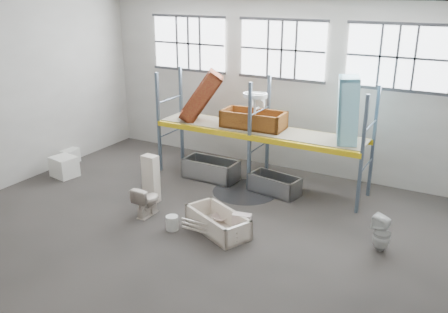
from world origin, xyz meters
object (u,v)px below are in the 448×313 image
Objects in this scene: cistern_tall at (151,179)px; toilet_white at (382,233)px; bucket at (172,223)px; toilet_beige at (147,200)px; steel_tub_left at (211,169)px; steel_tub_right at (275,184)px; blue_tub_upright at (348,111)px; carton_near at (64,167)px; rust_tub_flat at (253,120)px; bathtub_beige at (218,222)px.

cistern_tall reaches higher than toilet_white.
bucket is (1.37, -1.04, -0.46)m from cistern_tall.
toilet_beige is 0.62× the size of cistern_tall.
steel_tub_left is 1.16× the size of steel_tub_right.
steel_tub_left is at bearing -93.73° from toilet_beige.
bucket is at bearing -59.43° from toilet_white.
blue_tub_upright reaches higher than bucket.
toilet_beige is at bearing -55.89° from cistern_tall.
steel_tub_right is at bearing -128.93° from toilet_beige.
steel_tub_left reaches higher than steel_tub_right.
carton_near is at bearing -177.54° from cistern_tall.
cistern_tall is (-0.40, 0.72, 0.24)m from toilet_beige.
blue_tub_upright is (3.72, 0.43, 2.10)m from steel_tub_left.
cistern_tall is 1.80× the size of carton_near.
rust_tub_flat is (1.28, 3.27, 1.43)m from toilet_beige.
steel_tub_right is at bearing 42.95° from cistern_tall.
blue_tub_upright reaches higher than cistern_tall.
steel_tub_left is 0.92× the size of blue_tub_upright.
toilet_beige reaches higher than bucket.
bathtub_beige is 0.93× the size of blue_tub_upright.
steel_tub_left reaches higher than bucket.
rust_tub_flat reaches higher than carton_near.
steel_tub_right is at bearing 109.23° from bathtub_beige.
steel_tub_left is at bearing -95.27° from toilet_white.
toilet_beige is at bearing -128.63° from steel_tub_right.
carton_near is at bearing -13.24° from toilet_beige.
toilet_beige is at bearing -93.43° from steel_tub_left.
toilet_beige is 0.45× the size of blue_tub_upright.
cistern_tall is at bearing -105.26° from steel_tub_left.
toilet_white is 9.11m from carton_near.
bathtub_beige is at bearing -176.90° from toilet_beige.
rust_tub_flat reaches higher than toilet_beige.
toilet_white is at bearing -169.02° from toilet_beige.
carton_near is (-3.89, -1.94, 0.01)m from steel_tub_left.
bucket is (-0.97, -0.44, -0.07)m from bathtub_beige.
carton_near is (-5.92, -1.90, 0.05)m from steel_tub_right.
rust_tub_flat reaches higher than bucket.
rust_tub_flat is (-4.11, 2.20, 1.41)m from toilet_white.
toilet_white is at bearing -28.14° from rust_tub_flat.
steel_tub_left is (-5.22, 1.72, -0.12)m from toilet_white.
steel_tub_right reaches higher than bucket.
carton_near is at bearing -75.62° from toilet_white.
toilet_beige is at bearing 161.51° from bucket.
rust_tub_flat is at bearing 23.10° from steel_tub_left.
bathtub_beige is 1.07m from bucket.
toilet_white reaches higher than bucket.
bucket is (-4.42, -1.40, -0.24)m from toilet_white.
rust_tub_flat reaches higher than cistern_tall.
rust_tub_flat is at bearing 25.81° from carton_near.
blue_tub_upright reaches higher than steel_tub_left.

